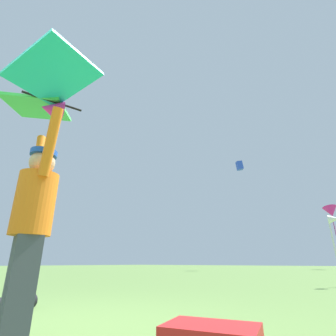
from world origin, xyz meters
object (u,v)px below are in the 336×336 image
at_px(held_stunt_kite, 47,98).
at_px(marker_flag, 334,224).
at_px(kite_flyer_person, 32,222).
at_px(distant_kite_magenta_high_right, 331,212).
at_px(distant_kite_blue_mid_left, 240,166).

distance_m(held_stunt_kite, marker_flag, 7.85).
bearing_deg(held_stunt_kite, marker_flag, 80.61).
distance_m(kite_flyer_person, held_stunt_kite, 1.26).
height_order(distant_kite_magenta_high_right, marker_flag, distant_kite_magenta_high_right).
height_order(kite_flyer_person, held_stunt_kite, held_stunt_kite).
distance_m(kite_flyer_person, distant_kite_magenta_high_right, 30.90).
bearing_deg(marker_flag, kite_flyer_person, -99.35).
xyz_separation_m(held_stunt_kite, distant_kite_blue_mid_left, (-7.64, 22.31, 7.56)).
xyz_separation_m(distant_kite_magenta_high_right, marker_flag, (3.03, -22.83, -3.97)).
bearing_deg(distant_kite_blue_mid_left, kite_flyer_person, -71.03).
height_order(held_stunt_kite, distant_kite_blue_mid_left, distant_kite_blue_mid_left).
relative_size(kite_flyer_person, distant_kite_magenta_high_right, 0.61).
xyz_separation_m(kite_flyer_person, distant_kite_magenta_high_right, (-1.76, 30.50, 4.66)).
distance_m(held_stunt_kite, distant_kite_blue_mid_left, 24.76).
height_order(held_stunt_kite, marker_flag, held_stunt_kite).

